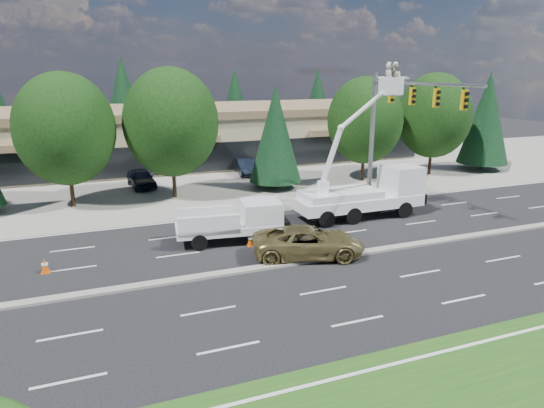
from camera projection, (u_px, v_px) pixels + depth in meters
name	position (u px, v px, depth m)	size (l,w,h in m)	color
ground	(293.00, 264.00, 23.47)	(140.00, 140.00, 0.00)	black
concrete_apron	(200.00, 180.00, 41.45)	(140.00, 22.00, 0.01)	gray
road_median	(293.00, 263.00, 23.45)	(120.00, 0.55, 0.12)	gray
strip_mall	(176.00, 134.00, 49.66)	(50.40, 15.40, 5.50)	tan
tree_front_c	(65.00, 129.00, 32.06)	(6.53, 6.53, 9.06)	#332114
tree_front_d	(171.00, 123.00, 34.45)	(6.76, 6.76, 9.38)	#332114
tree_front_e	(275.00, 134.00, 37.55)	(4.09, 4.09, 8.07)	#332114
tree_front_f	(365.00, 120.00, 40.14)	(6.24, 6.24, 8.66)	#332114
tree_front_g	(434.00, 116.00, 42.54)	(6.45, 6.45, 8.95)	#332114
tree_front_h	(486.00, 118.00, 44.74)	(4.58, 4.58, 9.02)	#332114
tree_back_b	(124.00, 99.00, 58.29)	(5.49, 5.49, 10.83)	#332114
tree_back_c	(235.00, 103.00, 63.37)	(4.77, 4.77, 9.41)	#332114
tree_back_d	(317.00, 100.00, 67.55)	(4.79, 4.79, 9.45)	#332114
signal_mast	(391.00, 118.00, 31.69)	(2.76, 10.16, 9.00)	gray
utility_pickup	(236.00, 225.00, 26.40)	(5.91, 2.83, 2.18)	white
bucket_truck	(369.00, 186.00, 30.69)	(8.24, 2.68, 9.56)	white
traffic_cone_a	(45.00, 266.00, 22.35)	(0.40, 0.40, 0.70)	#DF5107
traffic_cone_b	(250.00, 239.00, 25.85)	(0.40, 0.40, 0.70)	#DF5107
traffic_cone_c	(265.00, 237.00, 26.19)	(0.40, 0.40, 0.70)	#DF5107
minivan	(308.00, 242.00, 24.18)	(2.57, 5.57, 1.55)	olive
parked_car_west	(141.00, 178.00, 38.78)	(1.74, 4.32, 1.47)	black
parked_car_east	(245.00, 167.00, 43.71)	(1.48, 4.24, 1.40)	black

